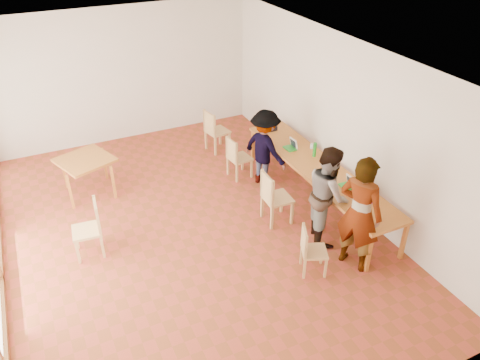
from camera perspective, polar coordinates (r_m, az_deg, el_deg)
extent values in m
plane|color=#9F3B26|center=(8.20, -6.55, -6.07)|extent=(8.00, 8.00, 0.00)
cube|color=beige|center=(10.96, -14.33, 12.19)|extent=(6.00, 0.10, 3.00)
cube|color=beige|center=(4.57, 10.55, -19.18)|extent=(6.00, 0.10, 3.00)
cube|color=beige|center=(8.66, 11.94, 7.22)|extent=(0.10, 8.00, 3.00)
cube|color=white|center=(6.79, -8.14, 14.47)|extent=(6.00, 8.00, 0.04)
cube|color=#B96829|center=(8.59, 9.52, 1.42)|extent=(0.80, 4.00, 0.05)
cube|color=#B96829|center=(7.40, 15.43, -8.61)|extent=(0.06, 0.06, 0.70)
cube|color=#B96829|center=(10.06, 1.59, 4.24)|extent=(0.06, 0.06, 0.70)
cube|color=#B96829|center=(7.80, 19.32, -7.02)|extent=(0.06, 0.06, 0.70)
cube|color=#B96829|center=(10.35, 4.96, 4.97)|extent=(0.06, 0.06, 0.70)
cube|color=#B96829|center=(9.20, -18.39, 2.31)|extent=(0.90, 0.90, 0.05)
cube|color=#B96829|center=(9.02, -19.98, -1.41)|extent=(0.05, 0.05, 0.70)
cube|color=#B96829|center=(9.70, -20.64, 0.89)|extent=(0.05, 0.05, 0.70)
cube|color=#B96829|center=(9.08, -15.19, -0.28)|extent=(0.05, 0.05, 0.70)
cube|color=#B96829|center=(9.75, -16.17, 1.93)|extent=(0.05, 0.05, 0.70)
cube|color=tan|center=(7.21, 9.05, -8.60)|extent=(0.49, 0.49, 0.04)
cube|color=tan|center=(7.05, 7.84, -7.35)|extent=(0.18, 0.36, 0.39)
cube|color=tan|center=(8.13, 4.58, -2.24)|extent=(0.47, 0.47, 0.04)
cube|color=tan|center=(7.91, 3.33, -1.01)|extent=(0.06, 0.46, 0.48)
cube|color=tan|center=(9.43, -0.03, 2.69)|extent=(0.45, 0.45, 0.04)
cube|color=tan|center=(9.23, -1.01, 3.66)|extent=(0.08, 0.41, 0.43)
cube|color=tan|center=(10.44, -2.76, 5.95)|extent=(0.52, 0.52, 0.04)
cube|color=tan|center=(10.23, -3.74, 6.94)|extent=(0.12, 0.45, 0.47)
cube|color=tan|center=(7.79, -18.19, -5.90)|extent=(0.48, 0.48, 0.04)
cube|color=tan|center=(7.64, -17.03, -4.13)|extent=(0.08, 0.44, 0.46)
imported|color=gray|center=(7.13, 14.37, -4.02)|extent=(0.70, 0.82, 1.91)
imported|color=gray|center=(7.67, 10.67, -1.70)|extent=(0.91, 1.00, 1.69)
imported|color=gray|center=(9.04, 3.05, 3.89)|extent=(0.87, 1.14, 1.56)
cube|color=green|center=(7.89, 14.39, -1.87)|extent=(0.27, 0.31, 0.03)
cube|color=white|center=(7.91, 14.80, -1.01)|extent=(0.17, 0.25, 0.22)
cube|color=green|center=(8.08, 12.80, -0.76)|extent=(0.17, 0.24, 0.02)
cube|color=white|center=(8.08, 13.35, -0.12)|extent=(0.07, 0.22, 0.20)
cube|color=green|center=(9.11, 6.08, 3.86)|extent=(0.19, 0.25, 0.03)
cube|color=white|center=(9.11, 6.57, 4.47)|extent=(0.08, 0.23, 0.20)
imported|color=gold|center=(7.30, 14.80, -4.70)|extent=(0.13, 0.13, 0.09)
cylinder|color=#187B1D|center=(8.85, 9.09, 3.66)|extent=(0.07, 0.07, 0.28)
cylinder|color=silver|center=(9.18, 8.75, 4.12)|extent=(0.07, 0.07, 0.09)
cylinder|color=white|center=(8.06, 15.44, -1.14)|extent=(0.08, 0.08, 0.06)
cube|color=#D54583|center=(7.79, 15.67, -2.59)|extent=(0.05, 0.10, 0.01)
cube|color=black|center=(9.86, 3.82, 6.47)|extent=(0.16, 0.26, 0.09)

